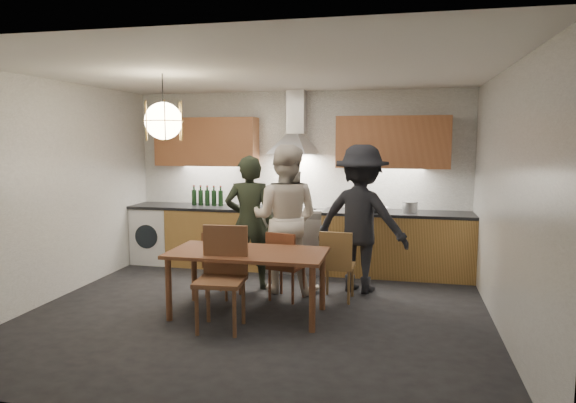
% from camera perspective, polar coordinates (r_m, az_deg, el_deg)
% --- Properties ---
extents(ground, '(5.00, 5.00, 0.00)m').
position_cam_1_polar(ground, '(5.79, -3.47, -12.28)').
color(ground, black).
rests_on(ground, ground).
extents(room_shell, '(5.02, 4.52, 2.61)m').
position_cam_1_polar(room_shell, '(5.47, -3.60, 4.85)').
color(room_shell, white).
rests_on(room_shell, ground).
extents(counter_run, '(5.00, 0.62, 0.90)m').
position_cam_1_polar(counter_run, '(7.50, 0.84, -4.22)').
color(counter_run, tan).
rests_on(counter_run, ground).
extents(range_stove, '(0.90, 0.60, 0.92)m').
position_cam_1_polar(range_stove, '(7.50, 0.66, -4.28)').
color(range_stove, silver).
rests_on(range_stove, ground).
extents(wall_fixtures, '(4.30, 0.54, 1.10)m').
position_cam_1_polar(wall_fixtures, '(7.47, 0.87, 6.73)').
color(wall_fixtures, '#BE7649').
rests_on(wall_fixtures, ground).
extents(pendant_lamp, '(0.43, 0.43, 0.70)m').
position_cam_1_polar(pendant_lamp, '(5.74, -13.66, 8.70)').
color(pendant_lamp, black).
rests_on(pendant_lamp, ground).
extents(dining_table, '(1.69, 0.85, 0.71)m').
position_cam_1_polar(dining_table, '(5.57, -4.50, -6.34)').
color(dining_table, brown).
rests_on(dining_table, ground).
extents(chair_back_left, '(0.45, 0.45, 0.80)m').
position_cam_1_polar(chair_back_left, '(6.24, -7.64, -6.51)').
color(chair_back_left, brown).
rests_on(chair_back_left, ground).
extents(chair_back_mid, '(0.45, 0.45, 0.83)m').
position_cam_1_polar(chair_back_mid, '(6.07, -0.45, -6.68)').
color(chair_back_mid, brown).
rests_on(chair_back_mid, ground).
extents(chair_back_right, '(0.40, 0.40, 0.85)m').
position_cam_1_polar(chair_back_right, '(6.07, 5.45, -6.62)').
color(chair_back_right, brown).
rests_on(chair_back_right, ground).
extents(chair_front, '(0.50, 0.50, 1.03)m').
position_cam_1_polar(chair_front, '(5.28, -7.26, -7.56)').
color(chair_front, brown).
rests_on(chair_front, ground).
extents(person_left, '(0.69, 0.53, 1.70)m').
position_cam_1_polar(person_left, '(6.53, -4.30, -2.35)').
color(person_left, black).
rests_on(person_left, ground).
extents(person_mid, '(0.92, 0.73, 1.84)m').
position_cam_1_polar(person_mid, '(6.39, -0.36, -1.92)').
color(person_mid, beige).
rests_on(person_mid, ground).
extents(person_right, '(1.33, 0.97, 1.84)m').
position_cam_1_polar(person_right, '(6.45, 8.12, -1.90)').
color(person_right, black).
rests_on(person_right, ground).
extents(mixing_bowl, '(0.30, 0.30, 0.07)m').
position_cam_1_polar(mixing_bowl, '(7.17, 10.02, -0.91)').
color(mixing_bowl, '#B6B6BA').
rests_on(mixing_bowl, counter_run).
extents(stock_pot, '(0.22, 0.22, 0.14)m').
position_cam_1_polar(stock_pot, '(7.23, 13.40, -0.64)').
color(stock_pot, '#B5B5B8').
rests_on(stock_pot, counter_run).
extents(wine_bottles, '(0.50, 0.07, 0.30)m').
position_cam_1_polar(wine_bottles, '(7.85, -8.96, 0.65)').
color(wine_bottles, black).
rests_on(wine_bottles, counter_run).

